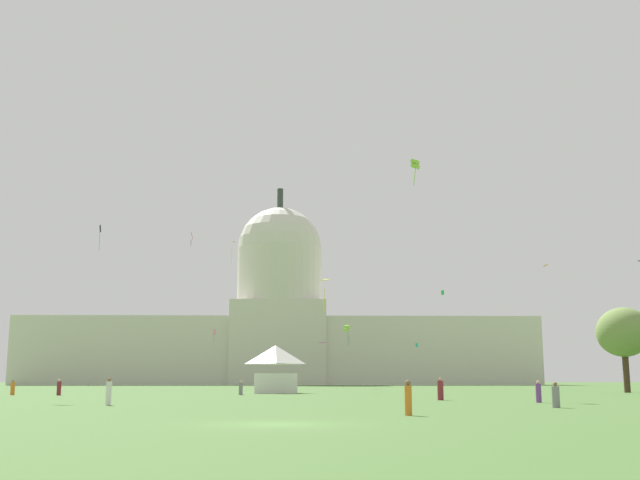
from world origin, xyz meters
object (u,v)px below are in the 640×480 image
Objects in this scene: kite_magenta_low at (322,344)px; event_tent at (275,369)px; kite_green_low at (443,293)px; kite_violet_low at (347,332)px; tree_east_near at (623,332)px; kite_orange_low at (550,267)px; kite_lime_low at (347,328)px; person_purple_edge_west at (539,393)px; person_grey_near_tent at (241,388)px; person_maroon_front_left at (59,388)px; kite_red_mid at (192,237)px; person_orange_mid_left at (408,399)px; kite_pink_low at (214,333)px; kite_black_mid at (100,231)px; person_grey_edge_east at (556,396)px; kite_yellow_low at (322,284)px; kite_lime_mid at (415,164)px; person_orange_back_right at (13,388)px; person_white_near_tree_west at (109,393)px; kite_gold_mid at (231,244)px; capitol_building at (279,328)px; person_maroon_front_right at (440,390)px; kite_turquoise_low at (417,345)px.

event_tent is at bearing 74.14° from kite_magenta_low.
kite_green_low is at bearing 105.69° from kite_magenta_low.
kite_violet_low is 27.10m from kite_magenta_low.
tree_east_near is 62.31m from kite_violet_low.
kite_lime_low is at bearing 48.70° from kite_orange_low.
kite_green_low is (8.06, 79.50, 16.08)m from person_purple_edge_west.
person_maroon_front_left is (-18.69, -1.48, 0.08)m from person_grey_near_tent.
kite_magenta_low is at bearing -10.37° from kite_red_mid.
kite_pink_low is (-25.66, 146.91, 11.72)m from person_orange_mid_left.
kite_black_mid is at bearing -132.66° from kite_violet_low.
kite_lime_low is (3.04, 99.45, 9.73)m from person_orange_mid_left.
kite_red_mid is at bearing -150.83° from kite_violet_low.
event_tent is 51.24m from person_grey_edge_east.
kite_red_mid reaches higher than person_orange_mid_left.
kite_lime_mid is at bearing -29.56° from kite_yellow_low.
person_purple_edge_west is (47.54, -28.24, 0.00)m from person_orange_back_right.
person_white_near_tree_west is at bearing -29.99° from kite_pink_low.
kite_gold_mid is at bearing 49.69° from kite_orange_low.
capitol_building is 75.32m from kite_red_mid.
person_grey_edge_east is 120.07m from kite_red_mid.
person_white_near_tree_west is 29.62m from person_purple_edge_west.
kite_green_low is at bearing 52.21° from event_tent.
kite_yellow_low is (-14.19, 49.07, 13.74)m from person_purple_edge_west.
kite_violet_low reaches higher than person_grey_edge_east.
kite_orange_low is at bearing 152.55° from kite_lime_low.
person_purple_edge_west is (29.20, 5.02, -0.09)m from person_white_near_tree_west.
kite_violet_low is at bearing -78.68° from capitol_building.
kite_black_mid reaches higher than tree_east_near.
kite_pink_low reaches higher than person_maroon_front_right.
kite_green_low is (20.03, 98.84, 16.04)m from person_orange_mid_left.
tree_east_near is at bearing 128.42° from person_grey_near_tent.
person_maroon_front_right reaches higher than person_white_near_tree_west.
kite_lime_low is at bearing -53.67° from kite_violet_low.
person_white_near_tree_west is 33.74m from person_maroon_front_left.
person_grey_near_tent is at bearing 92.42° from kite_green_low.
person_orange_back_right is 1.54× the size of kite_turquoise_low.
kite_violet_low is at bearing 7.88° from kite_pink_low.
kite_lime_low is (14.78, -92.32, -6.13)m from capitol_building.
person_white_near_tree_west is 1.70× the size of kite_turquoise_low.
kite_violet_low reaches higher than tree_east_near.
kite_gold_mid is 1.10× the size of kite_yellow_low.
person_purple_edge_west is 52.89m from kite_yellow_low.
kite_orange_low is 42.32m from kite_lime_low.
kite_turquoise_low is at bearing 17.38° from kite_lime_mid.
kite_pink_low is (-31.53, 112.20, -9.42)m from kite_lime_mid.
kite_magenta_low is 0.65× the size of kite_red_mid.
person_orange_back_right is at bearing -68.27° from person_grey_near_tent.
tree_east_near is at bearing -133.80° from person_maroon_front_left.
event_tent is 76.21m from kite_gold_mid.
event_tent reaches higher than person_maroon_front_left.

